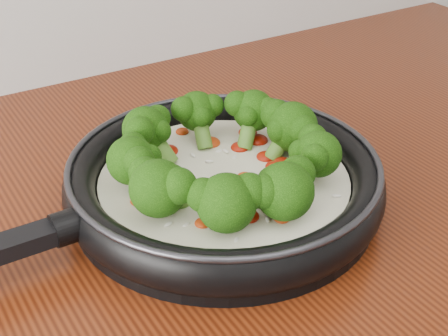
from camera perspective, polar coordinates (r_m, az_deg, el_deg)
skillet at (r=0.73m, az=-0.17°, el=-0.84°), size 0.57×0.37×0.10m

